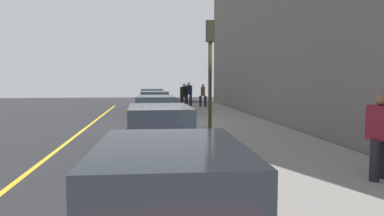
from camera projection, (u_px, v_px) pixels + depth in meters
ground_plane at (156, 127)px, 16.44m from camera, size 56.00×56.00×0.00m
sidewalk at (226, 125)px, 16.83m from camera, size 28.00×4.60×0.15m
lane_stripe_centre at (85, 128)px, 16.05m from camera, size 28.00×0.14×0.01m
snow_bank_curb at (178, 137)px, 12.89m from camera, size 5.62×0.56×0.22m
parked_car_red at (170, 206)px, 4.07m from camera, size 4.65×2.00×1.51m
parked_car_navy at (159, 133)px, 9.60m from camera, size 4.80×1.99×1.51m
parked_car_white at (156, 113)px, 15.31m from camera, size 4.54×2.00×1.51m
parked_car_green at (154, 104)px, 21.32m from camera, size 4.53×2.00×1.51m
parked_car_silver at (151, 99)px, 26.82m from camera, size 4.36×2.03×1.51m
pedestrian_burgundy_coat at (380, 134)px, 7.25m from camera, size 0.56×0.52×1.77m
pedestrian_navy_coat at (189, 93)px, 27.84m from camera, size 0.57×0.58×1.85m
pedestrian_black_coat at (184, 96)px, 24.32m from camera, size 0.56×0.56×1.79m
pedestrian_brown_coat at (203, 95)px, 27.04m from camera, size 0.48×0.56×1.71m
traffic_light_pole at (210, 59)px, 11.89m from camera, size 0.35×0.26×4.02m
rolling_suitcase at (185, 106)px, 23.87m from camera, size 0.34×0.22×0.96m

